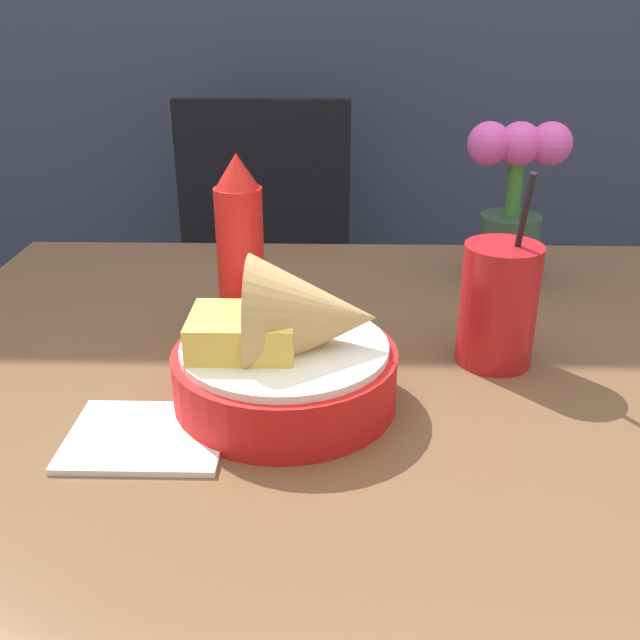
{
  "coord_description": "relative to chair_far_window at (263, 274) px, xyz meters",
  "views": [
    {
      "loc": [
        -0.02,
        -0.74,
        1.13
      ],
      "look_at": [
        -0.03,
        -0.03,
        0.81
      ],
      "focal_mm": 40.0,
      "sensor_mm": 36.0,
      "label": 1
    }
  ],
  "objects": [
    {
      "name": "dining_table",
      "position": [
        0.19,
        -0.81,
        0.1
      ],
      "size": [
        1.07,
        0.83,
        0.75
      ],
      "color": "brown",
      "rests_on": "ground_plane"
    },
    {
      "name": "flower_vase",
      "position": [
        0.42,
        -0.56,
        0.32
      ],
      "size": [
        0.14,
        0.09,
        0.23
      ],
      "color": "#2D4738",
      "rests_on": "dining_table"
    },
    {
      "name": "drink_cup",
      "position": [
        0.35,
        -0.82,
        0.27
      ],
      "size": [
        0.09,
        0.09,
        0.22
      ],
      "color": "red",
      "rests_on": "dining_table"
    },
    {
      "name": "napkin",
      "position": [
        -0.01,
        -0.99,
        0.21
      ],
      "size": [
        0.15,
        0.12,
        0.01
      ],
      "color": "white",
      "rests_on": "dining_table"
    },
    {
      "name": "food_basket",
      "position": [
        0.13,
        -0.92,
        0.26
      ],
      "size": [
        0.23,
        0.23,
        0.16
      ],
      "color": "red",
      "rests_on": "dining_table"
    },
    {
      "name": "ketchup_bottle",
      "position": [
        0.05,
        -0.73,
        0.31
      ],
      "size": [
        0.06,
        0.06,
        0.22
      ],
      "color": "red",
      "rests_on": "dining_table"
    },
    {
      "name": "chair_far_window",
      "position": [
        0.0,
        0.0,
        0.0
      ],
      "size": [
        0.4,
        0.4,
        0.92
      ],
      "color": "black",
      "rests_on": "ground_plane"
    }
  ]
}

